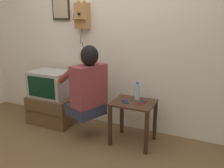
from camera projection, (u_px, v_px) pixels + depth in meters
ground_plane at (67, 166)px, 2.49m from camera, size 14.00×14.00×0.00m
wall_back at (113, 35)px, 3.17m from camera, size 6.80×0.05×2.55m
side_table at (133, 111)px, 2.86m from camera, size 0.50×0.42×0.53m
person at (87, 84)px, 2.87m from camera, size 0.62×0.57×0.88m
tv_stand at (54, 109)px, 3.49m from camera, size 0.66×0.48×0.40m
television at (50, 84)px, 3.39m from camera, size 0.55×0.40×0.37m
wall_phone_antique at (82, 16)px, 3.20m from camera, size 0.24×0.18×0.75m
framed_picture at (60, 2)px, 3.34m from camera, size 0.29×0.03×0.50m
cell_phone_held at (125, 102)px, 2.81m from camera, size 0.12×0.13×0.01m
cell_phone_spare at (142, 102)px, 2.80m from camera, size 0.08×0.13×0.01m
water_bottle at (137, 91)px, 2.87m from camera, size 0.07×0.07×0.22m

